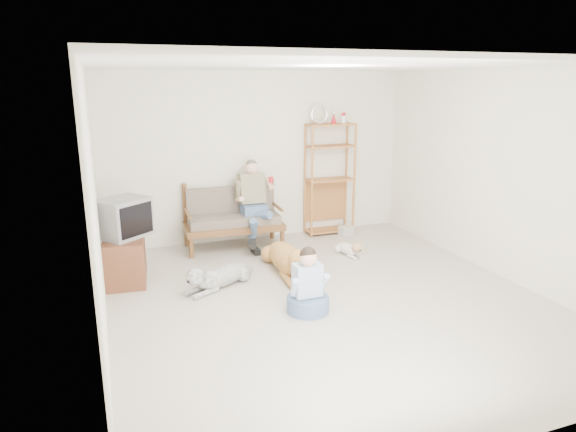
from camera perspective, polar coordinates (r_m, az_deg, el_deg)
name	(u,v)px	position (r m, az deg, el deg)	size (l,w,h in m)	color
floor	(328,300)	(6.25, 4.42, -9.26)	(5.50, 5.50, 0.00)	beige
ceiling	(333,66)	(5.71, 4.98, 16.32)	(5.50, 5.50, 0.00)	white
wall_back	(259,157)	(8.37, -3.29, 6.59)	(5.00, 5.00, 0.00)	silver
wall_front	(509,272)	(3.63, 23.33, -5.73)	(5.00, 5.00, 0.00)	silver
wall_left	(95,208)	(5.31, -20.62, 0.83)	(5.50, 5.50, 0.00)	silver
wall_right	(505,176)	(7.24, 23.01, 4.13)	(5.50, 5.50, 0.00)	silver
loveseat	(232,217)	(8.06, -6.20, -0.07)	(1.54, 0.78, 0.95)	brown
man	(254,209)	(7.90, -3.75, 0.74)	(0.52, 0.74, 1.20)	slate
etagere	(330,178)	(8.67, 4.64, 4.22)	(0.83, 0.36, 2.17)	#B77039
book_stack	(346,230)	(8.80, 6.45, -1.58)	(0.23, 0.16, 0.14)	silver
tv_stand	(125,258)	(7.05, -17.69, -4.49)	(0.59, 0.95, 0.60)	brown
crt_tv	(124,218)	(6.88, -17.78, -0.18)	(0.77, 0.75, 0.50)	slate
wall_outlet	(185,227)	(8.30, -11.43, -1.16)	(0.12, 0.02, 0.08)	white
golden_retriever	(288,259)	(7.01, -0.01, -4.78)	(0.46, 1.58, 0.48)	#AF823D
shaggy_dog	(217,277)	(6.59, -7.86, -6.69)	(1.07, 0.70, 0.36)	white
terrier	(350,249)	(7.75, 6.91, -3.65)	(0.27, 0.65, 0.24)	silver
child	(308,288)	(5.85, 2.20, -8.05)	(0.49, 0.49, 0.77)	slate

